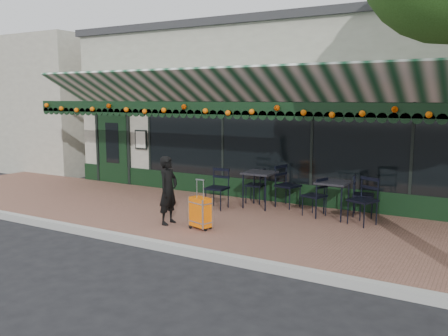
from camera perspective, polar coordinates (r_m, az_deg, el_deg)
The scene contains 15 objects.
ground at distance 8.76m, azimuth -7.62°, elevation -9.52°, with size 80.00×80.00×0.00m, color black.
sidewalk at distance 10.32m, azimuth -0.81°, elevation -6.21°, with size 18.00×4.00×0.15m, color brown.
curb at distance 8.67m, azimuth -7.95°, elevation -9.18°, with size 18.00×0.16×0.15m, color #9E9E99.
restaurant_building at distance 15.30m, azimuth 10.50°, elevation 6.77°, with size 12.00×9.60×4.50m.
neighbor_building_left at distance 23.25m, azimuth -21.38°, elevation 7.19°, with size 12.00×8.00×4.80m, color #B1AE9B.
woman at distance 9.62m, azimuth -6.72°, elevation -2.68°, with size 0.50×0.33×1.38m, color black.
suitcase at distance 9.26m, azimuth -2.87°, elevation -5.37°, with size 0.48×0.35×0.98m.
cafe_table_a at distance 10.27m, azimuth 12.97°, elevation -2.03°, with size 0.64×0.64×0.79m.
cafe_table_b at distance 11.01m, azimuth 4.31°, elevation -0.89°, with size 0.68×0.68×0.84m.
chair_a_left at distance 10.42m, azimuth 10.83°, elevation -3.35°, with size 0.43×0.43×0.87m, color black, non-canonical shape.
chair_a_right at distance 10.65m, azimuth 16.42°, elevation -3.19°, with size 0.45×0.45×0.91m, color black, non-canonical shape.
chair_a_front at distance 9.93m, azimuth 16.34°, elevation -3.83°, with size 0.49×0.49×0.97m, color black, non-canonical shape.
chair_b_left at distance 11.54m, azimuth 3.78°, elevation -2.10°, with size 0.43×0.43×0.85m, color black, non-canonical shape.
chair_b_right at distance 11.16m, azimuth 7.70°, elevation -2.17°, with size 0.50×0.50×0.99m, color black, non-canonical shape.
chair_b_front at distance 10.90m, azimuth -0.84°, elevation -2.49°, with size 0.47×0.47×0.94m, color black, non-canonical shape.
Camera 1 is at (5.11, -6.58, 2.70)m, focal length 38.00 mm.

